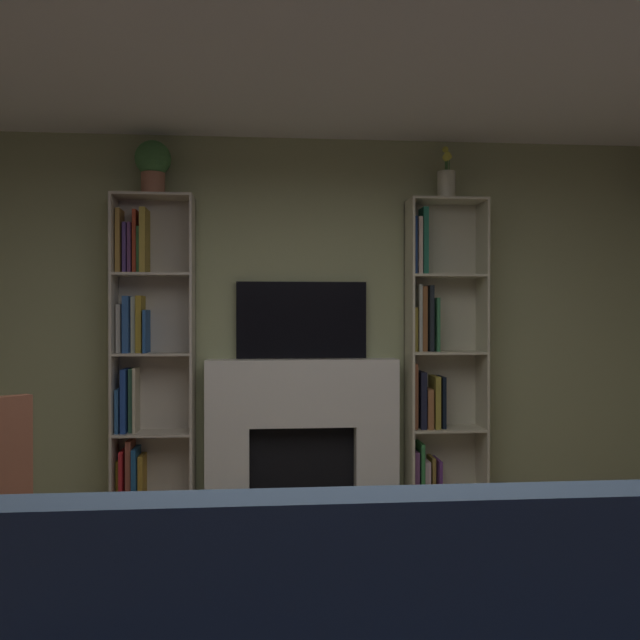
# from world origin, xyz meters

# --- Properties ---
(wall_back_accent) EXTENTS (5.44, 0.06, 2.72)m
(wall_back_accent) POSITION_xyz_m (0.00, 2.66, 1.36)
(wall_back_accent) COLOR tan
(wall_back_accent) RESTS_ON ground_plane
(fireplace) EXTENTS (1.50, 0.52, 1.08)m
(fireplace) POSITION_xyz_m (0.00, 2.52, 0.57)
(fireplace) COLOR white
(fireplace) RESTS_ON ground_plane
(tv) EXTENTS (0.96, 0.06, 0.57)m
(tv) POSITION_xyz_m (0.00, 2.60, 1.37)
(tv) COLOR black
(tv) RESTS_ON fireplace
(bookshelf_left) EXTENTS (0.57, 0.28, 2.26)m
(bookshelf_left) POSITION_xyz_m (-1.13, 2.53, 1.10)
(bookshelf_left) COLOR beige
(bookshelf_left) RESTS_ON ground_plane
(bookshelf_right) EXTENTS (0.57, 0.29, 2.26)m
(bookshelf_right) POSITION_xyz_m (0.99, 2.53, 1.06)
(bookshelf_right) COLOR beige
(bookshelf_right) RESTS_ON ground_plane
(potted_plant) EXTENTS (0.25, 0.25, 0.38)m
(potted_plant) POSITION_xyz_m (-1.06, 2.48, 2.48)
(potted_plant) COLOR #AB6B50
(potted_plant) RESTS_ON bookshelf_left
(vase_with_flowers) EXTENTS (0.13, 0.13, 0.39)m
(vase_with_flowers) POSITION_xyz_m (1.06, 2.48, 2.39)
(vase_with_flowers) COLOR beige
(vase_with_flowers) RESTS_ON bookshelf_right
(coffee_table) EXTENTS (0.89, 0.53, 0.43)m
(coffee_table) POSITION_xyz_m (0.03, -0.27, 0.37)
(coffee_table) COLOR brown
(coffee_table) RESTS_ON ground_plane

